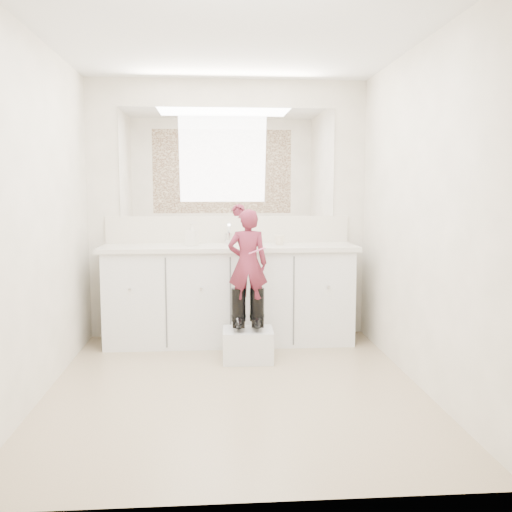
{
  "coord_description": "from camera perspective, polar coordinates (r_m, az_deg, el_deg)",
  "views": [
    {
      "loc": [
        -0.15,
        -3.88,
        1.38
      ],
      "look_at": [
        0.21,
        0.8,
        0.84
      ],
      "focal_mm": 40.0,
      "sensor_mm": 36.0,
      "label": 1
    }
  ],
  "objects": [
    {
      "name": "ceiling",
      "position": [
        4.02,
        -2.26,
        21.26
      ],
      "size": [
        3.0,
        3.0,
        0.0
      ],
      "primitive_type": "plane",
      "rotation": [
        3.14,
        0.0,
        0.0
      ],
      "color": "white",
      "rests_on": "wall_back"
    },
    {
      "name": "soap_bottle",
      "position": [
        5.1,
        -6.43,
        2.18
      ],
      "size": [
        0.12,
        0.13,
        0.21
      ],
      "primitive_type": "imported",
      "rotation": [
        0.0,
        0.0,
        -0.41
      ],
      "color": "silver",
      "rests_on": "countertop"
    },
    {
      "name": "vanity_cabinet",
      "position": [
        5.2,
        -2.67,
        -4.02
      ],
      "size": [
        2.2,
        0.55,
        0.85
      ],
      "primitive_type": "cube",
      "color": "silver",
      "rests_on": "floor"
    },
    {
      "name": "wall_left",
      "position": [
        4.06,
        -20.9,
        3.59
      ],
      "size": [
        0.0,
        3.0,
        3.0
      ],
      "primitive_type": "plane",
      "rotation": [
        1.57,
        0.0,
        1.57
      ],
      "color": "beige",
      "rests_on": "floor"
    },
    {
      "name": "wall_front",
      "position": [
        2.4,
        -0.79,
        2.24
      ],
      "size": [
        2.6,
        0.0,
        2.6
      ],
      "primitive_type": "plane",
      "rotation": [
        -1.57,
        0.0,
        0.0
      ],
      "color": "beige",
      "rests_on": "floor"
    },
    {
      "name": "boot_right",
      "position": [
        4.65,
        0.1,
        -5.27
      ],
      "size": [
        0.13,
        0.23,
        0.34
      ],
      "primitive_type": null,
      "rotation": [
        0.0,
        0.0,
        -0.04
      ],
      "color": "black",
      "rests_on": "step_stool"
    },
    {
      "name": "dot_panel",
      "position": [
        2.41,
        -0.83,
        12.97
      ],
      "size": [
        2.0,
        0.01,
        1.2
      ],
      "primitive_type": "cube",
      "color": "#472819",
      "rests_on": "wall_front"
    },
    {
      "name": "toddler",
      "position": [
        4.58,
        -0.84,
        -0.75
      ],
      "size": [
        0.33,
        0.22,
        0.88
      ],
      "primitive_type": "imported",
      "rotation": [
        0.0,
        0.0,
        3.1
      ],
      "color": "#9C3046",
      "rests_on": "step_stool"
    },
    {
      "name": "wall_back",
      "position": [
        5.39,
        -2.8,
        4.65
      ],
      "size": [
        2.6,
        0.0,
        2.6
      ],
      "primitive_type": "plane",
      "rotation": [
        1.57,
        0.0,
        0.0
      ],
      "color": "beige",
      "rests_on": "floor"
    },
    {
      "name": "countertop",
      "position": [
        5.12,
        -2.69,
        0.85
      ],
      "size": [
        2.28,
        0.58,
        0.04
      ],
      "primitive_type": "cube",
      "color": "beige",
      "rests_on": "vanity_cabinet"
    },
    {
      "name": "toothbrush",
      "position": [
        4.5,
        0.11,
        0.54
      ],
      "size": [
        0.14,
        0.02,
        0.06
      ],
      "primitive_type": "cylinder",
      "rotation": [
        0.0,
        1.22,
        -0.04
      ],
      "color": "#D35280",
      "rests_on": "toddler"
    },
    {
      "name": "faucet",
      "position": [
        5.28,
        -2.75,
        1.78
      ],
      "size": [
        0.08,
        0.08,
        0.1
      ],
      "primitive_type": "cylinder",
      "color": "silver",
      "rests_on": "countertop"
    },
    {
      "name": "cup",
      "position": [
        5.16,
        2.37,
        1.62
      ],
      "size": [
        0.1,
        0.1,
        0.09
      ],
      "primitive_type": "imported",
      "rotation": [
        0.0,
        0.0,
        0.06
      ],
      "color": "beige",
      "rests_on": "countertop"
    },
    {
      "name": "wall_right",
      "position": [
        4.15,
        16.1,
        3.82
      ],
      "size": [
        0.0,
        3.0,
        3.0
      ],
      "primitive_type": "plane",
      "rotation": [
        1.57,
        0.0,
        -1.57
      ],
      "color": "beige",
      "rests_on": "floor"
    },
    {
      "name": "boot_left",
      "position": [
        4.64,
        -1.76,
        -5.3
      ],
      "size": [
        0.13,
        0.23,
        0.34
      ],
      "primitive_type": null,
      "rotation": [
        0.0,
        0.0,
        -0.04
      ],
      "color": "black",
      "rests_on": "step_stool"
    },
    {
      "name": "floor",
      "position": [
        4.13,
        -2.11,
        -12.98
      ],
      "size": [
        3.0,
        3.0,
        0.0
      ],
      "primitive_type": "plane",
      "color": "#90785E",
      "rests_on": "ground"
    },
    {
      "name": "step_stool",
      "position": [
        4.7,
        -0.81,
        -8.88
      ],
      "size": [
        0.42,
        0.35,
        0.26
      ],
      "primitive_type": "cube",
      "rotation": [
        0.0,
        0.0,
        -0.04
      ],
      "color": "silver",
      "rests_on": "floor"
    },
    {
      "name": "backsplash",
      "position": [
        5.38,
        -2.79,
        2.68
      ],
      "size": [
        2.28,
        0.03,
        0.25
      ],
      "primitive_type": "cube",
      "color": "beige",
      "rests_on": "countertop"
    },
    {
      "name": "mirror",
      "position": [
        5.38,
        -2.82,
        9.33
      ],
      "size": [
        2.0,
        0.02,
        1.0
      ],
      "primitive_type": "cube",
      "color": "white",
      "rests_on": "wall_back"
    }
  ]
}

